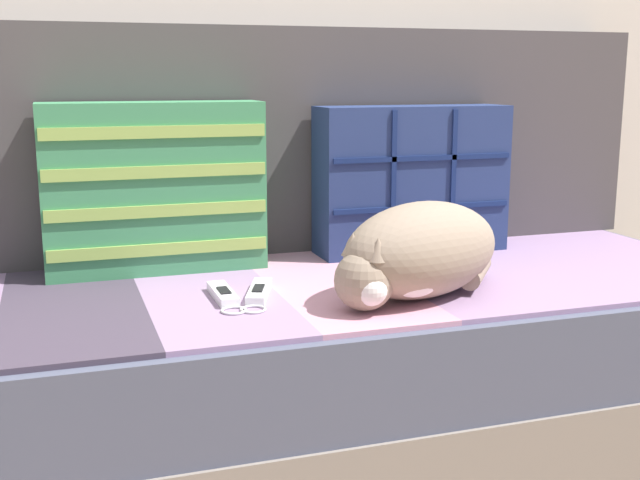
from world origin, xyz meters
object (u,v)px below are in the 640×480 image
couch (325,366)px  throw_pillow_striped (154,188)px  sleeping_cat (417,253)px  game_remote_near (224,295)px  game_remote_far (259,293)px  throw_pillow_quilted (412,180)px

couch → throw_pillow_striped: (-0.33, 0.19, 0.39)m
couch → throw_pillow_striped: 0.54m
sleeping_cat → game_remote_near: (-0.36, 0.11, -0.08)m
game_remote_far → sleeping_cat: bearing=-19.1°
couch → game_remote_far: (-0.17, -0.11, 0.21)m
throw_pillow_quilted → sleeping_cat: (-0.17, -0.39, -0.09)m
throw_pillow_quilted → game_remote_near: throw_pillow_quilted is taller
game_remote_far → throw_pillow_striped: bearing=118.6°
throw_pillow_striped → game_remote_near: throw_pillow_striped is taller
game_remote_near → throw_pillow_quilted: bearing=28.5°
throw_pillow_quilted → couch: bearing=-146.9°
throw_pillow_quilted → throw_pillow_striped: throw_pillow_striped is taller
throw_pillow_striped → game_remote_far: bearing=-61.4°
throw_pillow_quilted → throw_pillow_striped: (-0.62, -0.00, 0.01)m
sleeping_cat → game_remote_near: 0.38m
throw_pillow_quilted → game_remote_near: size_ratio=2.43×
sleeping_cat → game_remote_far: 0.32m
game_remote_near → game_remote_far: bearing=-4.3°
throw_pillow_quilted → game_remote_far: 0.57m
couch → game_remote_near: game_remote_near is taller
couch → throw_pillow_quilted: 0.51m
throw_pillow_quilted → game_remote_far: (-0.46, -0.29, -0.17)m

